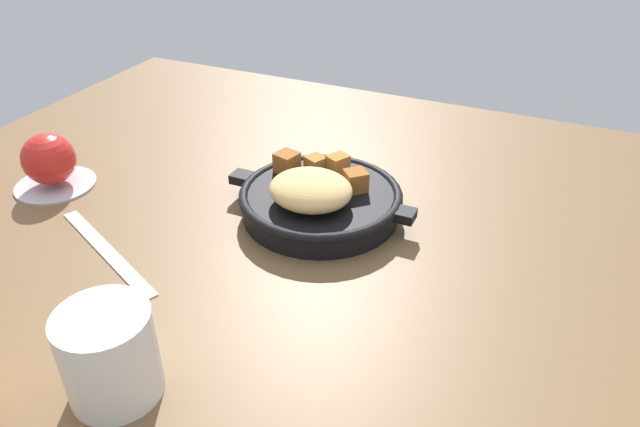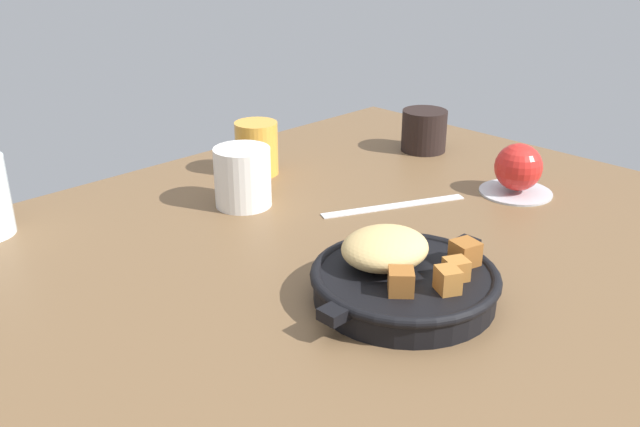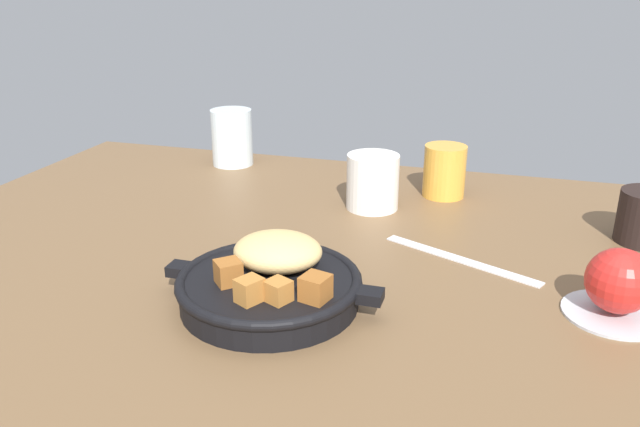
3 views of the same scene
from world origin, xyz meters
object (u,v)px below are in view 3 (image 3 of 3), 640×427
at_px(ceramic_mug_white, 373,182).
at_px(water_glass_tall, 232,137).
at_px(juice_glass_amber, 444,171).
at_px(cast_iron_skillet, 273,282).
at_px(butter_knife, 460,259).
at_px(red_apple, 619,281).

height_order(ceramic_mug_white, water_glass_tall, water_glass_tall).
distance_m(juice_glass_amber, ceramic_mug_white, 0.13).
relative_size(juice_glass_amber, ceramic_mug_white, 0.99).
xyz_separation_m(cast_iron_skillet, water_glass_tall, (-0.26, 0.48, 0.03)).
height_order(juice_glass_amber, water_glass_tall, water_glass_tall).
bearing_deg(butter_knife, ceramic_mug_white, 158.44).
bearing_deg(cast_iron_skillet, juice_glass_amber, 71.28).
height_order(cast_iron_skillet, juice_glass_amber, juice_glass_amber).
distance_m(juice_glass_amber, water_glass_tall, 0.40).
relative_size(butter_knife, water_glass_tall, 2.10).
bearing_deg(butter_knife, water_glass_tall, 170.03).
distance_m(cast_iron_skillet, butter_knife, 0.25).
relative_size(ceramic_mug_white, water_glass_tall, 0.82).
bearing_deg(cast_iron_skillet, water_glass_tall, 118.41).
height_order(cast_iron_skillet, ceramic_mug_white, ceramic_mug_white).
bearing_deg(water_glass_tall, butter_knife, -34.69).
bearing_deg(ceramic_mug_white, juice_glass_amber, 41.79).
bearing_deg(butter_knife, cast_iron_skillet, -113.17).
bearing_deg(red_apple, butter_knife, 151.29).
bearing_deg(cast_iron_skillet, red_apple, 12.33).
xyz_separation_m(red_apple, water_glass_tall, (-0.61, 0.40, 0.01)).
height_order(butter_knife, juice_glass_amber, juice_glass_amber).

